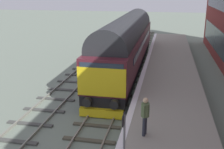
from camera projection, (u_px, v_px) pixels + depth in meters
The scene contains 7 objects.
ground_plane at pixel (109, 104), 16.90m from camera, with size 140.00×140.00×0.00m, color slate.
track_main at pixel (109, 103), 16.88m from camera, with size 2.50×60.00×0.15m.
track_adjacent_west at pixel (56, 99), 17.53m from camera, with size 2.50×60.00×0.15m.
station_platform at pixel (169, 101), 16.07m from camera, with size 4.00×44.00×1.01m.
diesel_locomotive at pixel (127, 43), 22.85m from camera, with size 2.74×18.35×4.68m.
platform_number_sign at pixel (124, 130), 9.42m from camera, with size 0.10×0.44×1.71m.
waiting_passenger at pixel (145, 113), 11.09m from camera, with size 0.40×0.50×1.64m.
Camera 1 is at (3.28, -15.23, 6.78)m, focal length 44.29 mm.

